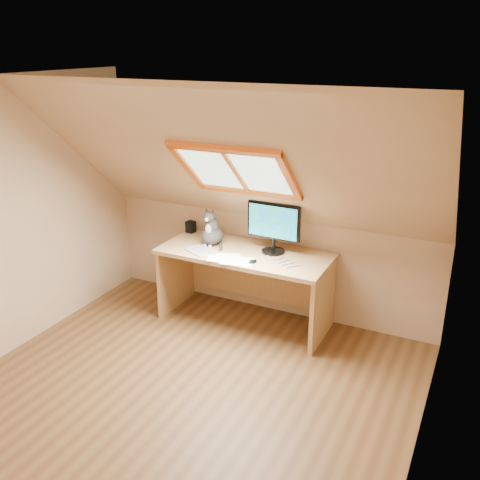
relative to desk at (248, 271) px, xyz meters
The scene contains 10 objects.
ground 1.54m from the desk, 86.91° to the right, with size 3.50×3.50×0.00m, color brown.
room_shell 1.79m from the desk, 87.10° to the right, with size 3.52×3.52×2.41m.
desk is the anchor object (origin of this frame).
monitor 0.57m from the desk, ahead, with size 0.52×0.22×0.48m.
cat 0.53m from the desk, behind, with size 0.21×0.25×0.38m.
desk_speaker 0.82m from the desk, 166.55° to the left, with size 0.08×0.08×0.12m, color black.
graphics_tablet 0.51m from the desk, 146.47° to the right, with size 0.28×0.20×0.01m, color #B2B2B7.
mouse 0.42m from the desk, 58.04° to the right, with size 0.05×0.09×0.03m, color black.
papers 0.40m from the desk, 92.39° to the right, with size 0.35×0.30×0.01m.
cables 0.47m from the desk, 27.34° to the right, with size 0.51×0.26×0.01m.
Camera 1 is at (1.96, -2.92, 2.64)m, focal length 40.00 mm.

